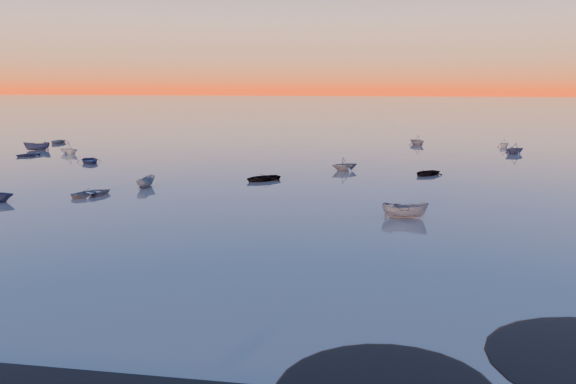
# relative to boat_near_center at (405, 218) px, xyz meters

# --- Properties ---
(ground) EXTENTS (600.00, 600.00, 0.00)m
(ground) POSITION_rel_boat_near_center_xyz_m (-13.56, 76.00, 0.00)
(ground) COLOR #6C605A
(ground) RESTS_ON ground
(mud_lobes) EXTENTS (140.00, 6.00, 0.07)m
(mud_lobes) POSITION_rel_boat_near_center_xyz_m (-13.56, -25.00, 0.01)
(mud_lobes) COLOR black
(mud_lobes) RESTS_ON ground
(moored_fleet) EXTENTS (124.00, 58.00, 1.20)m
(moored_fleet) POSITION_rel_boat_near_center_xyz_m (-13.56, 29.00, 0.00)
(moored_fleet) COLOR white
(moored_fleet) RESTS_ON ground
(boat_near_center) EXTENTS (1.58, 3.74, 1.29)m
(boat_near_center) POSITION_rel_boat_near_center_xyz_m (0.00, 0.00, 0.00)
(boat_near_center) COLOR slate
(boat_near_center) RESTS_ON ground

